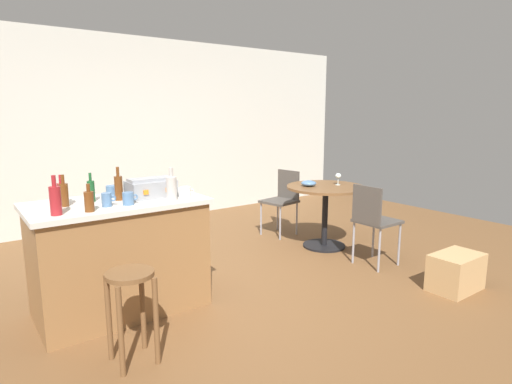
{
  "coord_description": "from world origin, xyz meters",
  "views": [
    {
      "loc": [
        -2.14,
        -3.14,
        1.63
      ],
      "look_at": [
        0.35,
        0.26,
        0.83
      ],
      "focal_mm": 29.72,
      "sensor_mm": 36.0,
      "label": 1
    }
  ],
  "objects_px": {
    "cup_1": "(112,191)",
    "wine_glass": "(338,176)",
    "bottle_5": "(119,187)",
    "bottle_6": "(61,193)",
    "wooden_stool": "(131,298)",
    "bottle_1": "(64,194)",
    "bottle_4": "(55,200)",
    "bottle_3": "(172,188)",
    "kitchen_island": "(120,256)",
    "serving_bowl": "(309,183)",
    "toolbox": "(151,188)",
    "bottle_2": "(89,201)",
    "cup_3": "(186,193)",
    "cup_2": "(129,199)",
    "folding_chair_far": "(283,197)",
    "cup_0": "(107,200)",
    "bottle_0": "(91,191)",
    "dining_table": "(325,201)",
    "folding_chair_near": "(373,218)",
    "cardboard_box": "(456,272)"
  },
  "relations": [
    {
      "from": "kitchen_island",
      "to": "bottle_3",
      "type": "relative_size",
      "value": 5.08
    },
    {
      "from": "toolbox",
      "to": "bottle_6",
      "type": "relative_size",
      "value": 1.66
    },
    {
      "from": "folding_chair_far",
      "to": "bottle_2",
      "type": "height_order",
      "value": "bottle_2"
    },
    {
      "from": "cup_1",
      "to": "toolbox",
      "type": "bearing_deg",
      "value": -33.78
    },
    {
      "from": "cup_3",
      "to": "folding_chair_far",
      "type": "bearing_deg",
      "value": 30.27
    },
    {
      "from": "toolbox",
      "to": "cup_1",
      "type": "distance_m",
      "value": 0.33
    },
    {
      "from": "bottle_5",
      "to": "kitchen_island",
      "type": "bearing_deg",
      "value": -146.1
    },
    {
      "from": "folding_chair_near",
      "to": "bottle_5",
      "type": "distance_m",
      "value": 2.6
    },
    {
      "from": "wooden_stool",
      "to": "bottle_5",
      "type": "height_order",
      "value": "bottle_5"
    },
    {
      "from": "cup_2",
      "to": "folding_chair_far",
      "type": "bearing_deg",
      "value": 24.71
    },
    {
      "from": "cup_1",
      "to": "wine_glass",
      "type": "distance_m",
      "value": 2.74
    },
    {
      "from": "cup_1",
      "to": "bottle_4",
      "type": "bearing_deg",
      "value": -141.72
    },
    {
      "from": "bottle_5",
      "to": "bottle_6",
      "type": "distance_m",
      "value": 0.42
    },
    {
      "from": "bottle_6",
      "to": "folding_chair_far",
      "type": "bearing_deg",
      "value": 15.94
    },
    {
      "from": "bottle_3",
      "to": "cup_0",
      "type": "relative_size",
      "value": 2.46
    },
    {
      "from": "folding_chair_near",
      "to": "cardboard_box",
      "type": "distance_m",
      "value": 0.95
    },
    {
      "from": "bottle_4",
      "to": "cup_3",
      "type": "bearing_deg",
      "value": -0.26
    },
    {
      "from": "bottle_3",
      "to": "bottle_6",
      "type": "distance_m",
      "value": 0.83
    },
    {
      "from": "bottle_5",
      "to": "cup_3",
      "type": "bearing_deg",
      "value": -28.67
    },
    {
      "from": "dining_table",
      "to": "wine_glass",
      "type": "xyz_separation_m",
      "value": [
        0.18,
        -0.03,
        0.29
      ]
    },
    {
      "from": "folding_chair_near",
      "to": "cup_0",
      "type": "xyz_separation_m",
      "value": [
        -2.64,
        0.4,
        0.45
      ]
    },
    {
      "from": "cup_2",
      "to": "toolbox",
      "type": "bearing_deg",
      "value": 36.1
    },
    {
      "from": "cup_3",
      "to": "serving_bowl",
      "type": "bearing_deg",
      "value": 16.25
    },
    {
      "from": "folding_chair_far",
      "to": "bottle_3",
      "type": "xyz_separation_m",
      "value": [
        -2.16,
        -1.2,
        0.53
      ]
    },
    {
      "from": "wooden_stool",
      "to": "cardboard_box",
      "type": "relative_size",
      "value": 1.26
    },
    {
      "from": "folding_chair_far",
      "to": "bottle_2",
      "type": "distance_m",
      "value": 3.09
    },
    {
      "from": "folding_chair_far",
      "to": "cup_1",
      "type": "distance_m",
      "value": 2.66
    },
    {
      "from": "kitchen_island",
      "to": "bottle_0",
      "type": "distance_m",
      "value": 0.58
    },
    {
      "from": "kitchen_island",
      "to": "serving_bowl",
      "type": "xyz_separation_m",
      "value": [
        2.41,
        0.32,
        0.32
      ]
    },
    {
      "from": "wine_glass",
      "to": "kitchen_island",
      "type": "bearing_deg",
      "value": -176.33
    },
    {
      "from": "wooden_stool",
      "to": "cup_3",
      "type": "xyz_separation_m",
      "value": [
        0.7,
        0.56,
        0.53
      ]
    },
    {
      "from": "bottle_1",
      "to": "bottle_4",
      "type": "xyz_separation_m",
      "value": [
        -0.11,
        -0.26,
        0.01
      ]
    },
    {
      "from": "wooden_stool",
      "to": "cup_1",
      "type": "height_order",
      "value": "cup_1"
    },
    {
      "from": "toolbox",
      "to": "bottle_2",
      "type": "height_order",
      "value": "bottle_2"
    },
    {
      "from": "bottle_3",
      "to": "bottle_0",
      "type": "bearing_deg",
      "value": 147.21
    },
    {
      "from": "cup_1",
      "to": "wine_glass",
      "type": "height_order",
      "value": "cup_1"
    },
    {
      "from": "kitchen_island",
      "to": "bottle_4",
      "type": "bearing_deg",
      "value": -154.74
    },
    {
      "from": "bottle_0",
      "to": "cup_2",
      "type": "distance_m",
      "value": 0.35
    },
    {
      "from": "wooden_stool",
      "to": "cup_0",
      "type": "bearing_deg",
      "value": 83.31
    },
    {
      "from": "bottle_4",
      "to": "bottle_3",
      "type": "bearing_deg",
      "value": -1.63
    },
    {
      "from": "bottle_2",
      "to": "bottle_5",
      "type": "relative_size",
      "value": 0.74
    },
    {
      "from": "cup_3",
      "to": "serving_bowl",
      "type": "height_order",
      "value": "cup_3"
    },
    {
      "from": "folding_chair_near",
      "to": "bottle_0",
      "type": "distance_m",
      "value": 2.8
    },
    {
      "from": "wooden_stool",
      "to": "bottle_2",
      "type": "bearing_deg",
      "value": 98.21
    },
    {
      "from": "cup_2",
      "to": "wine_glass",
      "type": "xyz_separation_m",
      "value": [
        2.73,
        0.38,
        -0.11
      ]
    },
    {
      "from": "bottle_0",
      "to": "bottle_5",
      "type": "distance_m",
      "value": 0.21
    },
    {
      "from": "wine_glass",
      "to": "serving_bowl",
      "type": "xyz_separation_m",
      "value": [
        -0.35,
        0.14,
        -0.07
      ]
    },
    {
      "from": "bottle_5",
      "to": "cup_1",
      "type": "xyz_separation_m",
      "value": [
        -0.01,
        0.15,
        -0.05
      ]
    },
    {
      "from": "bottle_1",
      "to": "bottle_6",
      "type": "bearing_deg",
      "value": 89.87
    },
    {
      "from": "bottle_0",
      "to": "dining_table",
      "type": "bearing_deg",
      "value": 2.43
    }
  ]
}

